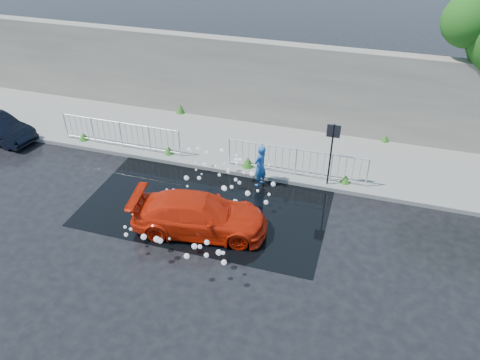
{
  "coord_description": "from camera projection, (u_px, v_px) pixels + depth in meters",
  "views": [
    {
      "loc": [
        5.26,
        -10.8,
        9.48
      ],
      "look_at": [
        1.56,
        1.23,
        1.0
      ],
      "focal_mm": 35.0,
      "sensor_mm": 36.0,
      "label": 1
    }
  ],
  "objects": [
    {
      "name": "railing_right",
      "position": [
        296.0,
        161.0,
        16.65
      ],
      "size": [
        5.05,
        0.05,
        1.1
      ],
      "color": "silver",
      "rests_on": "pavement"
    },
    {
      "name": "railing_left",
      "position": [
        121.0,
        134.0,
        18.35
      ],
      "size": [
        5.05,
        0.05,
        1.1
      ],
      "color": "silver",
      "rests_on": "pavement"
    },
    {
      "name": "retaining_wall",
      "position": [
        246.0,
        81.0,
        19.78
      ],
      "size": [
        30.0,
        0.6,
        3.5
      ],
      "primitive_type": "cube",
      "color": "#6D655C",
      "rests_on": "pavement"
    },
    {
      "name": "weeds",
      "position": [
        218.0,
        142.0,
        18.64
      ],
      "size": [
        12.17,
        3.93,
        0.41
      ],
      "color": "#1D5215",
      "rests_on": "pavement"
    },
    {
      "name": "red_car",
      "position": [
        200.0,
        215.0,
        14.3
      ],
      "size": [
        4.37,
        2.33,
        1.21
      ],
      "primitive_type": "imported",
      "rotation": [
        0.0,
        0.0,
        1.73
      ],
      "color": "red",
      "rests_on": "ground"
    },
    {
      "name": "pavement",
      "position": [
        231.0,
        143.0,
        19.06
      ],
      "size": [
        30.0,
        4.0,
        0.15
      ],
      "primitive_type": "cube",
      "color": "gray",
      "rests_on": "ground"
    },
    {
      "name": "sign_post",
      "position": [
        332.0,
        145.0,
        15.61
      ],
      "size": [
        0.45,
        0.06,
        2.5
      ],
      "color": "black",
      "rests_on": "ground"
    },
    {
      "name": "water_spray",
      "position": [
        215.0,
        197.0,
        14.89
      ],
      "size": [
        3.67,
        5.49,
        1.01
      ],
      "color": "white",
      "rests_on": "ground"
    },
    {
      "name": "person",
      "position": [
        260.0,
        166.0,
        16.27
      ],
      "size": [
        0.58,
        0.68,
        1.58
      ],
      "primitive_type": "imported",
      "rotation": [
        0.0,
        0.0,
        -1.99
      ],
      "color": "#2056A3",
      "rests_on": "ground"
    },
    {
      "name": "curb",
      "position": [
        214.0,
        168.0,
        17.47
      ],
      "size": [
        30.0,
        0.25,
        0.16
      ],
      "primitive_type": "cube",
      "color": "gray",
      "rests_on": "ground"
    },
    {
      "name": "ground",
      "position": [
        183.0,
        218.0,
        15.13
      ],
      "size": [
        90.0,
        90.0,
        0.0
      ],
      "primitive_type": "plane",
      "color": "black",
      "rests_on": "ground"
    },
    {
      "name": "puddle",
      "position": [
        208.0,
        203.0,
        15.8
      ],
      "size": [
        8.0,
        5.0,
        0.01
      ],
      "primitive_type": "cube",
      "color": "black",
      "rests_on": "ground"
    }
  ]
}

